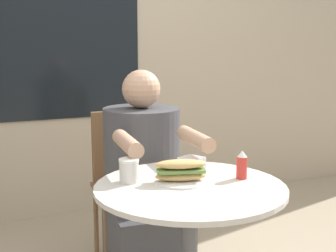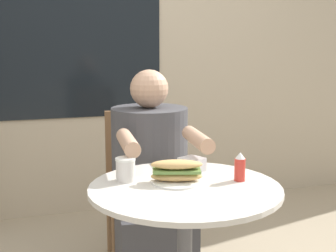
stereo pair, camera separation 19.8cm
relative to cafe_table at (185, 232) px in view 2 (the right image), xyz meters
name	(u,v)px [view 2 (the right image)]	position (x,y,z in m)	size (l,w,h in m)	color
storefront_wall	(101,23)	(0.00, 1.81, 0.87)	(8.00, 0.09, 2.80)	#B7A88E
cafe_table	(185,232)	(0.00, 0.00, 0.00)	(0.75, 0.75, 0.72)	beige
diner_chair	(137,171)	(0.04, 0.93, -0.01)	(0.41, 0.41, 0.87)	brown
seated_diner	(151,197)	(0.03, 0.58, -0.05)	(0.44, 0.72, 1.13)	#424247
sandwich_on_plate	(177,173)	(-0.02, 0.05, 0.23)	(0.22, 0.20, 0.09)	white
drink_cup	(126,169)	(-0.21, 0.14, 0.24)	(0.08, 0.08, 0.10)	silver
napkin_box	(192,164)	(0.10, 0.19, 0.22)	(0.12, 0.12, 0.06)	silver
condiment_bottle	(239,167)	(0.23, 0.00, 0.24)	(0.04, 0.04, 0.12)	red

